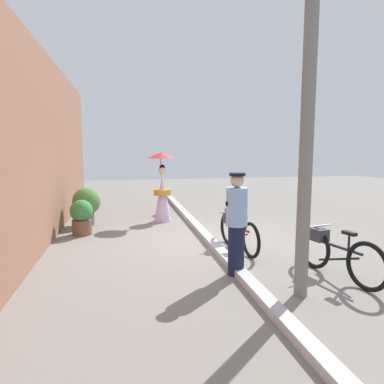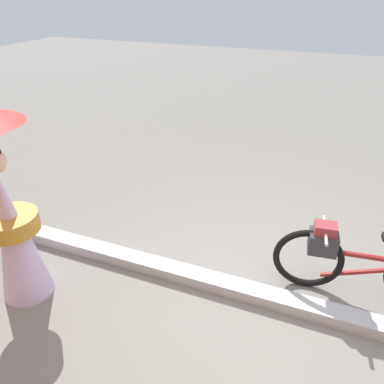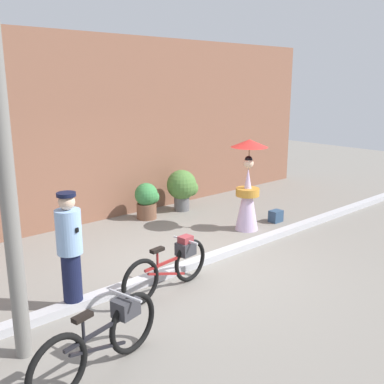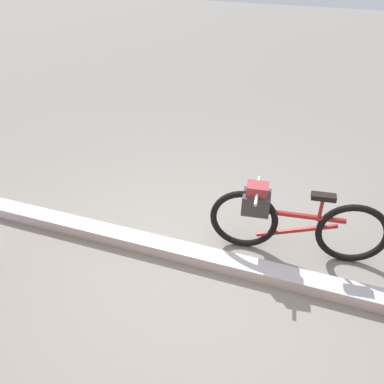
{
  "view_description": "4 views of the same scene",
  "coord_description": "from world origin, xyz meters",
  "px_view_note": "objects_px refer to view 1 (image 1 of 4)",
  "views": [
    {
      "loc": [
        -7.19,
        1.77,
        2.02
      ],
      "look_at": [
        0.53,
        0.24,
        1.01
      ],
      "focal_mm": 32.36,
      "sensor_mm": 36.0,
      "label": 1
    },
    {
      "loc": [
        -0.34,
        2.71,
        2.71
      ],
      "look_at": [
        0.59,
        0.37,
        1.28
      ],
      "focal_mm": 35.1,
      "sensor_mm": 36.0,
      "label": 2
    },
    {
      "loc": [
        -4.52,
        -5.19,
        3.02
      ],
      "look_at": [
        0.32,
        0.34,
        1.19
      ],
      "focal_mm": 41.42,
      "sensor_mm": 36.0,
      "label": 3
    },
    {
      "loc": [
        -0.87,
        2.71,
        2.77
      ],
      "look_at": [
        -0.14,
        0.65,
        1.27
      ],
      "focal_mm": 37.08,
      "sensor_mm": 36.0,
      "label": 4
    }
  ],
  "objects_px": {
    "bicycle_far_side": "(237,230)",
    "potted_plant_small": "(82,216)",
    "potted_plant_by_door": "(87,203)",
    "bicycle_near_officer": "(335,252)",
    "person_with_parasol": "(162,188)",
    "utility_pole": "(308,118)",
    "backpack_on_pavement": "(162,211)",
    "person_officer": "(237,221)"
  },
  "relations": [
    {
      "from": "person_with_parasol",
      "to": "potted_plant_small",
      "type": "relative_size",
      "value": 2.31
    },
    {
      "from": "bicycle_near_officer",
      "to": "person_with_parasol",
      "type": "height_order",
      "value": "person_with_parasol"
    },
    {
      "from": "person_officer",
      "to": "person_with_parasol",
      "type": "height_order",
      "value": "person_with_parasol"
    },
    {
      "from": "bicycle_near_officer",
      "to": "potted_plant_by_door",
      "type": "bearing_deg",
      "value": 42.09
    },
    {
      "from": "person_officer",
      "to": "person_with_parasol",
      "type": "relative_size",
      "value": 0.86
    },
    {
      "from": "bicycle_far_side",
      "to": "bicycle_near_officer",
      "type": "bearing_deg",
      "value": -149.4
    },
    {
      "from": "potted_plant_by_door",
      "to": "utility_pole",
      "type": "height_order",
      "value": "utility_pole"
    },
    {
      "from": "potted_plant_by_door",
      "to": "potted_plant_small",
      "type": "height_order",
      "value": "potted_plant_by_door"
    },
    {
      "from": "person_officer",
      "to": "backpack_on_pavement",
      "type": "distance_m",
      "value": 5.26
    },
    {
      "from": "potted_plant_by_door",
      "to": "utility_pole",
      "type": "relative_size",
      "value": 0.21
    },
    {
      "from": "person_officer",
      "to": "potted_plant_by_door",
      "type": "height_order",
      "value": "person_officer"
    },
    {
      "from": "bicycle_near_officer",
      "to": "person_officer",
      "type": "distance_m",
      "value": 1.61
    },
    {
      "from": "person_officer",
      "to": "backpack_on_pavement",
      "type": "height_order",
      "value": "person_officer"
    },
    {
      "from": "person_officer",
      "to": "potted_plant_by_door",
      "type": "distance_m",
      "value": 5.01
    },
    {
      "from": "person_officer",
      "to": "backpack_on_pavement",
      "type": "bearing_deg",
      "value": 6.63
    },
    {
      "from": "bicycle_far_side",
      "to": "person_with_parasol",
      "type": "relative_size",
      "value": 0.89
    },
    {
      "from": "bicycle_far_side",
      "to": "person_with_parasol",
      "type": "bearing_deg",
      "value": 21.26
    },
    {
      "from": "utility_pole",
      "to": "potted_plant_by_door",
      "type": "bearing_deg",
      "value": 32.7
    },
    {
      "from": "person_with_parasol",
      "to": "utility_pole",
      "type": "height_order",
      "value": "utility_pole"
    },
    {
      "from": "bicycle_near_officer",
      "to": "backpack_on_pavement",
      "type": "bearing_deg",
      "value": 20.57
    },
    {
      "from": "bicycle_near_officer",
      "to": "person_with_parasol",
      "type": "distance_m",
      "value": 5.22
    },
    {
      "from": "person_with_parasol",
      "to": "bicycle_near_officer",
      "type": "bearing_deg",
      "value": -155.11
    },
    {
      "from": "person_with_parasol",
      "to": "potted_plant_by_door",
      "type": "bearing_deg",
      "value": 92.65
    },
    {
      "from": "potted_plant_small",
      "to": "person_with_parasol",
      "type": "bearing_deg",
      "value": -60.63
    },
    {
      "from": "backpack_on_pavement",
      "to": "bicycle_near_officer",
      "type": "bearing_deg",
      "value": -159.43
    },
    {
      "from": "bicycle_far_side",
      "to": "potted_plant_by_door",
      "type": "distance_m",
      "value": 4.26
    },
    {
      "from": "person_officer",
      "to": "potted_plant_small",
      "type": "xyz_separation_m",
      "value": [
        3.18,
        2.7,
        -0.43
      ]
    },
    {
      "from": "bicycle_near_officer",
      "to": "utility_pole",
      "type": "height_order",
      "value": "utility_pole"
    },
    {
      "from": "bicycle_far_side",
      "to": "backpack_on_pavement",
      "type": "bearing_deg",
      "value": 15.48
    },
    {
      "from": "potted_plant_small",
      "to": "backpack_on_pavement",
      "type": "bearing_deg",
      "value": -46.47
    },
    {
      "from": "person_with_parasol",
      "to": "potted_plant_by_door",
      "type": "height_order",
      "value": "person_with_parasol"
    },
    {
      "from": "bicycle_near_officer",
      "to": "potted_plant_small",
      "type": "height_order",
      "value": "potted_plant_small"
    },
    {
      "from": "utility_pole",
      "to": "potted_plant_small",
      "type": "bearing_deg",
      "value": 38.99
    },
    {
      "from": "potted_plant_small",
      "to": "bicycle_near_officer",
      "type": "bearing_deg",
      "value": -130.49
    },
    {
      "from": "bicycle_near_officer",
      "to": "utility_pole",
      "type": "xyz_separation_m",
      "value": [
        -0.53,
        0.87,
        2.0
      ]
    },
    {
      "from": "bicycle_near_officer",
      "to": "backpack_on_pavement",
      "type": "distance_m",
      "value": 5.96
    },
    {
      "from": "bicycle_far_side",
      "to": "utility_pole",
      "type": "height_order",
      "value": "utility_pole"
    },
    {
      "from": "bicycle_near_officer",
      "to": "bicycle_far_side",
      "type": "xyz_separation_m",
      "value": [
        1.74,
        1.03,
        -0.0
      ]
    },
    {
      "from": "bicycle_far_side",
      "to": "potted_plant_small",
      "type": "distance_m",
      "value": 3.66
    },
    {
      "from": "person_with_parasol",
      "to": "utility_pole",
      "type": "distance_m",
      "value": 5.6
    },
    {
      "from": "bicycle_far_side",
      "to": "potted_plant_by_door",
      "type": "relative_size",
      "value": 1.71
    },
    {
      "from": "person_officer",
      "to": "potted_plant_small",
      "type": "bearing_deg",
      "value": 40.35
    }
  ]
}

